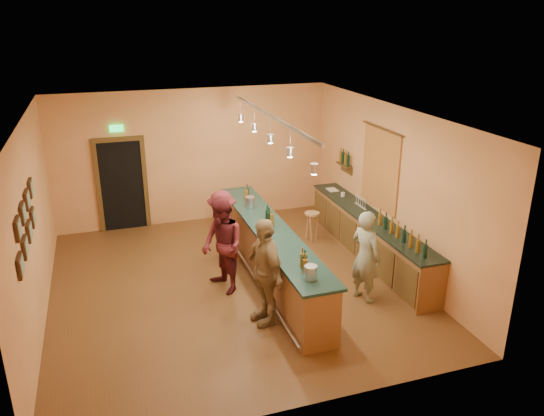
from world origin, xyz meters
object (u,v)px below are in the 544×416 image
object	(u,v)px
back_counter	(369,237)
tasting_bar	(271,250)
bartender	(366,256)
bar_stool	(312,219)
customer_c	(222,229)
customer_b	(265,271)
customer_a	(222,246)

from	to	relation	value
back_counter	tasting_bar	size ratio (longest dim) A/B	0.89
bartender	bar_stool	xyz separation A→B (m)	(0.09, 2.66, -0.31)
bartender	customer_c	distance (m)	2.96
customer_b	bar_stool	bearing A→B (deg)	136.42
customer_a	customer_b	xyz separation A→B (m)	(0.41, -1.22, 0.02)
bar_stool	bartender	bearing A→B (deg)	-91.95
bartender	back_counter	bearing A→B (deg)	-52.34
tasting_bar	customer_b	bearing A→B (deg)	-111.60
back_counter	bartender	distance (m)	1.71
customer_c	back_counter	bearing A→B (deg)	96.78
customer_b	bartender	bearing A→B (deg)	85.66
customer_a	back_counter	bearing A→B (deg)	81.79
customer_b	bar_stool	size ratio (longest dim) A/B	2.71
customer_b	bar_stool	xyz separation A→B (m)	(1.97, 2.80, -0.38)
bartender	customer_b	world-z (taller)	customer_b
back_counter	tasting_bar	bearing A→B (deg)	-175.29
back_counter	tasting_bar	distance (m)	2.21
customer_c	bar_stool	size ratio (longest dim) A/B	2.32
bar_stool	back_counter	bearing A→B (deg)	-57.87
customer_c	customer_a	bearing A→B (deg)	7.26
back_counter	tasting_bar	world-z (taller)	tasting_bar
tasting_bar	bar_stool	distance (m)	2.01
customer_a	bar_stool	bearing A→B (deg)	109.02
back_counter	customer_c	size ratio (longest dim) A/B	2.91
customer_a	customer_c	bearing A→B (deg)	152.49
customer_c	bar_stool	distance (m)	2.22
back_counter	bartender	bearing A→B (deg)	-121.08
back_counter	bar_stool	distance (m)	1.45
customer_c	customer_b	bearing A→B (deg)	24.61
back_counter	customer_c	xyz separation A→B (m)	(-2.91, 0.70, 0.30)
bartender	customer_c	bearing A→B (deg)	22.56
back_counter	customer_b	xyz separation A→B (m)	(-2.75, -1.57, 0.42)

